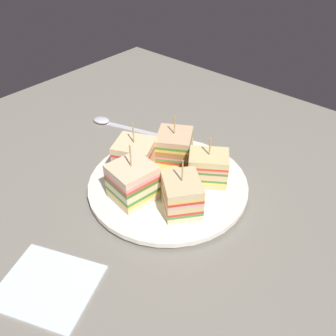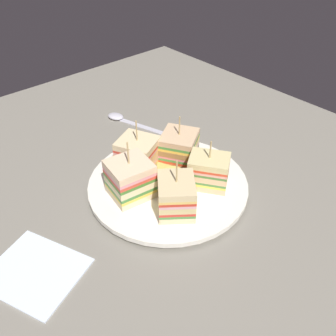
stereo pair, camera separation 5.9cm
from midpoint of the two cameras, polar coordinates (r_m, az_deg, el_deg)
The scene contains 10 objects.
ground_plane at distance 62.81cm, azimuth 2.70°, elevation -4.07°, with size 107.37×92.92×1.80cm, color gray.
plate at distance 61.56cm, azimuth 2.76°, elevation -2.77°, with size 27.22×27.22×1.62cm.
sandwich_wedge_0 at distance 62.63cm, azimuth -2.07°, elevation 2.15°, with size 8.34×8.01×9.53cm.
sandwich_wedge_1 at distance 56.84cm, azimuth -3.04°, elevation -1.89°, with size 7.01×7.35×10.17cm.
sandwich_wedge_2 at distance 54.47cm, azimuth 4.44°, elevation -4.56°, with size 8.46×8.30×9.44cm.
sandwich_wedge_3 at distance 59.74cm, azimuth 9.27°, elevation -0.60°, with size 8.12×7.70×8.64cm.
sandwich_wedge_4 at distance 64.65cm, azimuth 4.38°, elevation 3.20°, with size 8.48×8.65×9.02cm.
chip_pile at distance 62.53cm, azimuth 3.04°, elevation -0.37°, with size 7.18×6.47×1.93cm.
spoon at distance 80.96cm, azimuth -5.05°, elevation 7.69°, with size 15.93×6.66×1.00cm.
napkin at distance 52.67cm, azimuth -17.35°, elevation -15.56°, with size 12.32×10.40×0.50cm, color white.
Camera 2 is at (-34.71, 31.11, 41.30)cm, focal length 38.28 mm.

